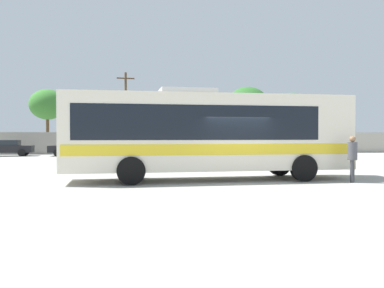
{
  "coord_description": "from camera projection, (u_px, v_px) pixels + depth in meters",
  "views": [
    {
      "loc": [
        -3.63,
        -15.78,
        1.8
      ],
      "look_at": [
        -1.37,
        2.82,
        1.41
      ],
      "focal_mm": 38.53,
      "sensor_mm": 36.0,
      "label": 1
    }
  ],
  "objects": [
    {
      "name": "parked_car_second_black",
      "position": [
        77.0,
        147.0,
        36.32
      ],
      "size": [
        4.62,
        2.09,
        1.4
      ],
      "color": "black",
      "rests_on": "ground_plane"
    },
    {
      "name": "parked_car_leftmost_black",
      "position": [
        7.0,
        147.0,
        36.07
      ],
      "size": [
        4.25,
        2.27,
        1.41
      ],
      "color": "black",
      "rests_on": "ground_plane"
    },
    {
      "name": "coach_bus_cream_yellow",
      "position": [
        205.0,
        132.0,
        16.62
      ],
      "size": [
        11.64,
        3.25,
        3.66
      ],
      "color": "silver",
      "rests_on": "ground_plane"
    },
    {
      "name": "roadside_tree_midright",
      "position": [
        248.0,
        105.0,
        46.49
      ],
      "size": [
        4.76,
        4.76,
        7.29
      ],
      "color": "brown",
      "rests_on": "ground_plane"
    },
    {
      "name": "ground_plane",
      "position": [
        200.0,
        164.0,
        26.06
      ],
      "size": [
        300.0,
        300.0,
        0.0
      ],
      "primitive_type": "plane",
      "color": "#A3A099"
    },
    {
      "name": "roadside_tree_right",
      "position": [
        292.0,
        108.0,
        48.93
      ],
      "size": [
        4.04,
        4.04,
        6.87
      ],
      "color": "brown",
      "rests_on": "ground_plane"
    },
    {
      "name": "utility_pole_near",
      "position": [
        126.0,
        111.0,
        42.14
      ],
      "size": [
        1.8,
        0.35,
        8.26
      ],
      "color": "#4C3823",
      "rests_on": "ground_plane"
    },
    {
      "name": "attendant_by_bus_door",
      "position": [
        352.0,
        156.0,
        15.75
      ],
      "size": [
        0.48,
        0.48,
        1.78
      ],
      "color": "#38383D",
      "rests_on": "ground_plane"
    },
    {
      "name": "parked_car_third_white",
      "position": [
        141.0,
        147.0,
        37.1
      ],
      "size": [
        4.43,
        2.09,
        1.51
      ],
      "color": "silver",
      "rests_on": "ground_plane"
    },
    {
      "name": "parked_car_rightmost_grey",
      "position": [
        203.0,
        146.0,
        37.9
      ],
      "size": [
        4.52,
        2.2,
        1.51
      ],
      "color": "slate",
      "rests_on": "ground_plane"
    },
    {
      "name": "roadside_tree_left",
      "position": [
        47.0,
        105.0,
        43.33
      ],
      "size": [
        3.76,
        3.76,
        6.68
      ],
      "color": "brown",
      "rests_on": "ground_plane"
    },
    {
      "name": "roadside_tree_midleft",
      "position": [
        156.0,
        108.0,
        47.48
      ],
      "size": [
        3.85,
        3.85,
        6.59
      ],
      "color": "brown",
      "rests_on": "ground_plane"
    },
    {
      "name": "perimeter_wall",
      "position": [
        179.0,
        143.0,
        41.03
      ],
      "size": [
        80.0,
        0.3,
        2.13
      ],
      "primitive_type": "cube",
      "color": "#9E998C",
      "rests_on": "ground_plane"
    }
  ]
}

